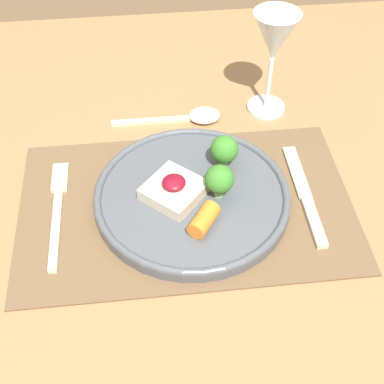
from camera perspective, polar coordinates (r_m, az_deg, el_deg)
dining_table at (r=0.86m, az=-0.59°, el=-5.18°), size 1.45×1.15×0.77m
placemat at (r=0.80m, az=-0.64°, el=-1.44°), size 0.49×0.31×0.00m
dinner_plate at (r=0.79m, az=0.11°, el=-0.21°), size 0.29×0.29×0.07m
fork at (r=0.81m, az=-14.12°, el=-1.40°), size 0.02×0.21×0.01m
knife at (r=0.81m, az=12.12°, el=-0.87°), size 0.02×0.21×0.01m
spoon at (r=0.94m, az=0.25°, el=8.07°), size 0.19×0.05×0.02m
wine_glass_near at (r=0.90m, az=8.76°, el=15.60°), size 0.08×0.08×0.18m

